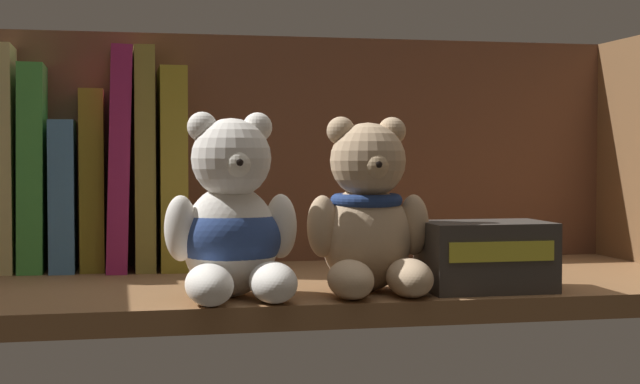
# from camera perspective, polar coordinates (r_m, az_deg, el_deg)

# --- Properties ---
(shelf_board) EXTENTS (0.77, 0.31, 0.02)m
(shelf_board) POSITION_cam_1_polar(r_m,az_deg,el_deg) (0.90, -1.08, -5.88)
(shelf_board) COLOR brown
(shelf_board) RESTS_ON ground
(shelf_back_panel) EXTENTS (0.79, 0.01, 0.27)m
(shelf_back_panel) POSITION_cam_1_polar(r_m,az_deg,el_deg) (1.05, -2.71, 2.02)
(shelf_back_panel) COLOR brown
(shelf_back_panel) RESTS_ON ground
(book_3) EXTENTS (0.02, 0.09, 0.23)m
(book_3) POSITION_cam_1_polar(r_m,az_deg,el_deg) (1.02, -18.21, 1.88)
(book_3) COLOR #CCBF79
(book_3) RESTS_ON shelf_board
(book_4) EXTENTS (0.03, 0.10, 0.21)m
(book_4) POSITION_cam_1_polar(r_m,az_deg,el_deg) (1.01, -16.75, 1.37)
(book_4) COLOR green
(book_4) RESTS_ON shelf_board
(book_5) EXTENTS (0.02, 0.11, 0.15)m
(book_5) POSITION_cam_1_polar(r_m,az_deg,el_deg) (1.01, -15.07, -0.19)
(book_5) COLOR teal
(book_5) RESTS_ON shelf_board
(book_6) EXTENTS (0.02, 0.10, 0.18)m
(book_6) POSITION_cam_1_polar(r_m,az_deg,el_deg) (1.01, -13.44, 0.70)
(book_6) COLOR olive
(book_6) RESTS_ON shelf_board
(book_7) EXTENTS (0.03, 0.13, 0.23)m
(book_7) POSITION_cam_1_polar(r_m,az_deg,el_deg) (1.01, -11.92, 1.91)
(book_7) COLOR #931F56
(book_7) RESTS_ON shelf_board
(book_8) EXTENTS (0.02, 0.12, 0.23)m
(book_8) POSITION_cam_1_polar(r_m,az_deg,el_deg) (1.01, -10.50, 1.94)
(book_8) COLOR olive
(book_8) RESTS_ON shelf_board
(book_9) EXTENTS (0.03, 0.13, 0.21)m
(book_9) POSITION_cam_1_polar(r_m,az_deg,el_deg) (1.01, -8.90, 1.38)
(book_9) COLOR olive
(book_9) RESTS_ON shelf_board
(teddy_bear_larger) EXTENTS (0.11, 0.12, 0.15)m
(teddy_bear_larger) POSITION_cam_1_polar(r_m,az_deg,el_deg) (0.79, -5.30, -1.97)
(teddy_bear_larger) COLOR white
(teddy_bear_larger) RESTS_ON shelf_board
(teddy_bear_smaller) EXTENTS (0.11, 0.11, 0.15)m
(teddy_bear_smaller) POSITION_cam_1_polar(r_m,az_deg,el_deg) (0.81, 2.93, -1.54)
(teddy_bear_smaller) COLOR tan
(teddy_bear_smaller) RESTS_ON shelf_board
(small_product_box) EXTENTS (0.11, 0.07, 0.06)m
(small_product_box) POSITION_cam_1_polar(r_m,az_deg,el_deg) (0.84, 9.88, -3.79)
(small_product_box) COLOR #38332D
(small_product_box) RESTS_ON shelf_board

